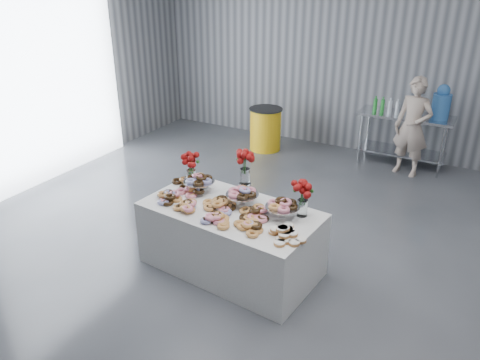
# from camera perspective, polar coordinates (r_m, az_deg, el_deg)

# --- Properties ---
(ground) EXTENTS (9.00, 9.00, 0.00)m
(ground) POSITION_cam_1_polar(r_m,az_deg,el_deg) (5.28, -0.05, -11.58)
(ground) COLOR #3A3D42
(ground) RESTS_ON ground
(room_walls) EXTENTS (8.04, 9.04, 4.02)m
(room_walls) POSITION_cam_1_polar(r_m,az_deg,el_deg) (4.48, -2.84, 18.48)
(room_walls) COLOR gray
(room_walls) RESTS_ON ground
(display_table) EXTENTS (1.99, 1.18, 0.75)m
(display_table) POSITION_cam_1_polar(r_m,az_deg,el_deg) (5.21, -1.13, -7.16)
(display_table) COLOR white
(display_table) RESTS_ON ground
(prep_table) EXTENTS (1.50, 0.60, 0.90)m
(prep_table) POSITION_cam_1_polar(r_m,az_deg,el_deg) (8.30, 19.34, 5.70)
(prep_table) COLOR silver
(prep_table) RESTS_ON ground
(donut_mounds) EXTENTS (1.87, 0.97, 0.09)m
(donut_mounds) POSITION_cam_1_polar(r_m,az_deg,el_deg) (4.96, -1.46, -3.29)
(donut_mounds) COLOR #D1834C
(donut_mounds) RESTS_ON display_table
(cake_stand_left) EXTENTS (0.36, 0.36, 0.17)m
(cake_stand_left) POSITION_cam_1_polar(r_m,az_deg,el_deg) (5.37, -5.02, 0.01)
(cake_stand_left) COLOR silver
(cake_stand_left) RESTS_ON display_table
(cake_stand_mid) EXTENTS (0.36, 0.36, 0.17)m
(cake_stand_mid) POSITION_cam_1_polar(r_m,az_deg,el_deg) (5.04, 0.28, -1.60)
(cake_stand_mid) COLOR silver
(cake_stand_mid) RESTS_ON display_table
(cake_stand_right) EXTENTS (0.36, 0.36, 0.17)m
(cake_stand_right) POSITION_cam_1_polar(r_m,az_deg,el_deg) (4.81, 5.22, -3.09)
(cake_stand_right) COLOR silver
(cake_stand_right) RESTS_ON display_table
(danish_pile) EXTENTS (0.48, 0.48, 0.11)m
(danish_pile) POSITION_cam_1_polar(r_m,az_deg,el_deg) (4.53, 5.49, -6.16)
(danish_pile) COLOR white
(danish_pile) RESTS_ON display_table
(bouquet_left) EXTENTS (0.26, 0.26, 0.42)m
(bouquet_left) POSITION_cam_1_polar(r_m,az_deg,el_deg) (5.49, -6.04, 2.34)
(bouquet_left) COLOR white
(bouquet_left) RESTS_ON display_table
(bouquet_right) EXTENTS (0.26, 0.26, 0.42)m
(bouquet_right) POSITION_cam_1_polar(r_m,az_deg,el_deg) (4.79, 7.73, -1.20)
(bouquet_right) COLOR white
(bouquet_right) RESTS_ON display_table
(bouquet_center) EXTENTS (0.26, 0.26, 0.57)m
(bouquet_center) POSITION_cam_1_polar(r_m,az_deg,el_deg) (5.14, 0.62, 1.88)
(bouquet_center) COLOR silver
(bouquet_center) RESTS_ON display_table
(water_jug) EXTENTS (0.28, 0.28, 0.55)m
(water_jug) POSITION_cam_1_polar(r_m,az_deg,el_deg) (8.10, 23.34, 8.56)
(water_jug) COLOR #4590EB
(water_jug) RESTS_ON prep_table
(drink_bottles) EXTENTS (0.54, 0.08, 0.27)m
(drink_bottles) POSITION_cam_1_polar(r_m,az_deg,el_deg) (8.14, 17.40, 8.69)
(drink_bottles) COLOR #268C33
(drink_bottles) RESTS_ON prep_table
(person) EXTENTS (0.65, 0.50, 1.59)m
(person) POSITION_cam_1_polar(r_m,az_deg,el_deg) (7.93, 20.28, 6.07)
(person) COLOR #CC8C93
(person) RESTS_ON ground
(trash_barrel) EXTENTS (0.61, 0.61, 0.78)m
(trash_barrel) POSITION_cam_1_polar(r_m,az_deg,el_deg) (8.66, 3.12, 6.24)
(trash_barrel) COLOR yellow
(trash_barrel) RESTS_ON ground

